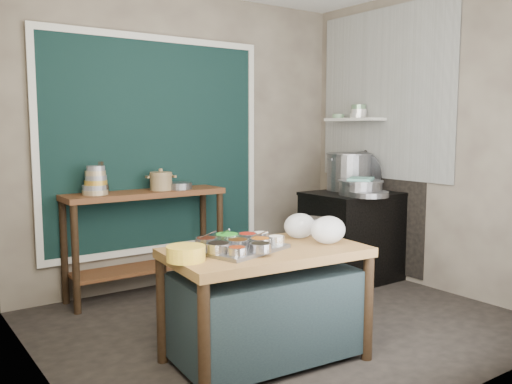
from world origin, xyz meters
TOP-DOWN VIEW (x-y plane):
  - floor at (0.00, 0.00)m, footprint 3.50×3.00m
  - back_wall at (0.00, 1.51)m, footprint 3.50×0.02m
  - left_wall at (-1.76, 0.00)m, footprint 0.02×3.00m
  - right_wall at (1.76, 0.00)m, footprint 0.02×3.00m
  - curtain_panel at (-0.35, 1.47)m, footprint 2.10×0.02m
  - curtain_frame at (-0.35, 1.46)m, footprint 2.22×0.03m
  - tile_panel at (1.74, 0.55)m, footprint 0.02×1.70m
  - soot_patch at (1.74, 0.65)m, footprint 0.01×1.30m
  - wall_shelf at (1.63, 0.85)m, footprint 0.22×0.70m
  - prep_table at (-0.51, -0.49)m, footprint 1.31×0.82m
  - back_counter at (-0.55, 1.28)m, footprint 1.45×0.40m
  - stove_block at (1.35, 0.55)m, footprint 0.90×0.68m
  - stove_top at (1.35, 0.55)m, footprint 0.92×0.69m
  - condiment_tray at (-0.68, -0.47)m, footprint 0.61×0.51m
  - condiment_bowls at (-0.69, -0.46)m, footprint 0.56×0.45m
  - yellow_basin at (-1.08, -0.50)m, footprint 0.25×0.25m
  - saucepan at (0.03, -0.30)m, footprint 0.24×0.24m
  - plastic_bag_a at (-0.09, -0.62)m, footprint 0.28×0.25m
  - plastic_bag_b at (-0.13, -0.38)m, footprint 0.26×0.23m
  - bowl_stack at (-0.99, 1.28)m, footprint 0.22×0.22m
  - utensil_cup at (-0.95, 1.28)m, footprint 0.19×0.19m
  - ceramic_crock at (-0.40, 1.27)m, footprint 0.28×0.28m
  - wide_bowl at (-0.23, 1.25)m, footprint 0.30×0.30m
  - stock_pot at (1.43, 0.72)m, footprint 0.53×0.53m
  - pot_lid at (1.56, 0.63)m, footprint 0.20×0.42m
  - steamer at (1.23, 0.36)m, footprint 0.53×0.53m
  - green_cloth at (1.23, 0.36)m, footprint 0.36×0.34m
  - shallow_pan at (1.20, 0.23)m, footprint 0.41×0.41m
  - shelf_bowl_stack at (1.63, 0.79)m, footprint 0.17×0.17m
  - shelf_bowl_green at (1.63, 1.09)m, footprint 0.17×0.17m

SIDE VIEW (x-z plane):
  - floor at x=0.00m, z-range -0.02..0.00m
  - prep_table at x=-0.51m, z-range 0.00..0.75m
  - stove_block at x=1.35m, z-range 0.00..0.85m
  - back_counter at x=-0.55m, z-range 0.00..0.95m
  - soot_patch at x=1.74m, z-range 0.05..1.35m
  - condiment_tray at x=-0.68m, z-range 0.75..0.77m
  - yellow_basin at x=-1.08m, z-range 0.75..0.84m
  - condiment_bowls at x=-0.69m, z-range 0.77..0.83m
  - saucepan at x=0.03m, z-range 0.75..0.87m
  - plastic_bag_b at x=-0.13m, z-range 0.75..0.92m
  - plastic_bag_a at x=-0.09m, z-range 0.75..0.93m
  - stove_top at x=1.35m, z-range 0.85..0.88m
  - shallow_pan at x=1.20m, z-range 0.88..0.93m
  - steamer at x=1.23m, z-range 0.88..1.02m
  - wide_bowl at x=-0.23m, z-range 0.95..1.01m
  - utensil_cup at x=-0.95m, z-range 0.95..1.04m
  - ceramic_crock at x=-0.40m, z-range 0.95..1.09m
  - green_cloth at x=1.23m, z-range 1.02..1.04m
  - bowl_stack at x=-0.99m, z-range 0.93..1.18m
  - stock_pot at x=1.43m, z-range 0.88..1.26m
  - pot_lid at x=1.56m, z-range 0.88..1.28m
  - curtain_panel at x=-0.35m, z-range 0.40..2.30m
  - curtain_frame at x=-0.35m, z-range 0.34..2.36m
  - back_wall at x=0.00m, z-range 0.00..2.80m
  - left_wall at x=-1.76m, z-range 0.00..2.80m
  - right_wall at x=1.76m, z-range 0.00..2.80m
  - wall_shelf at x=1.63m, z-range 1.59..1.61m
  - shelf_bowl_green at x=1.63m, z-range 1.61..1.66m
  - shelf_bowl_stack at x=1.63m, z-range 1.61..1.75m
  - tile_panel at x=1.74m, z-range 1.00..2.70m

